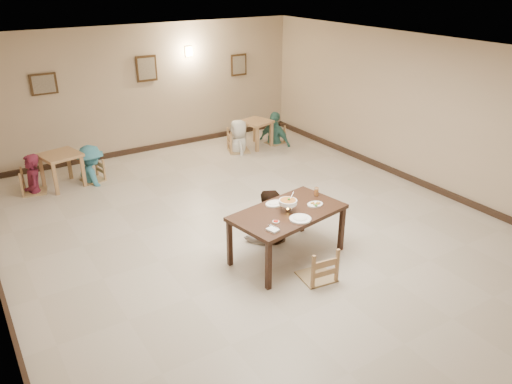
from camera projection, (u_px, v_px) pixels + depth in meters
floor at (257, 232)px, 8.59m from camera, size 10.00×10.00×0.00m
ceiling at (257, 53)px, 7.35m from camera, size 10.00×10.00×0.00m
wall_back at (144, 90)px, 11.82m from camera, size 10.00×0.00×10.00m
wall_right at (426, 113)px, 9.92m from camera, size 0.00×10.00×10.00m
baseboard_back at (150, 148)px, 12.39m from camera, size 8.00×0.06×0.12m
baseboard_left at (5, 305)px, 6.62m from camera, size 0.06×10.00×0.12m
baseboard_right at (416, 180)px, 10.50m from camera, size 0.06×10.00×0.12m
picture_a at (44, 84)px, 10.55m from camera, size 0.55×0.04×0.45m
picture_b at (147, 69)px, 11.63m from camera, size 0.50×0.04×0.60m
picture_c at (239, 65)px, 12.91m from camera, size 0.45×0.04×0.55m
wall_sconce at (189, 51)px, 12.05m from camera, size 0.16×0.05×0.22m
main_table at (288, 216)px, 7.54m from camera, size 1.86×1.25×0.81m
chair_far at (264, 212)px, 8.30m from camera, size 0.41×0.41×0.87m
chair_near at (318, 248)px, 7.11m from camera, size 0.48×0.48×1.01m
main_diner at (268, 191)px, 8.05m from camera, size 0.90×0.73×1.72m
curry_warmer at (288, 202)px, 7.45m from camera, size 0.31×0.28×0.25m
rice_plate_far at (275, 204)px, 7.71m from camera, size 0.32×0.32×0.07m
rice_plate_near at (300, 219)px, 7.24m from camera, size 0.32×0.32×0.07m
fried_plate at (315, 204)px, 7.68m from camera, size 0.26×0.26×0.06m
chili_dish at (276, 222)px, 7.17m from camera, size 0.10×0.10×0.02m
napkin_cutlery at (273, 230)px, 6.94m from camera, size 0.18×0.26×0.03m
drink_glass at (316, 192)px, 7.98m from camera, size 0.07×0.07×0.14m
bg_table_left at (61, 160)px, 10.13m from camera, size 0.86×0.86×0.72m
bg_table_right at (256, 126)px, 12.46m from camera, size 0.84×0.84×0.67m
bg_chair_ll at (31, 171)px, 9.89m from camera, size 0.44×0.44×0.94m
bg_chair_lr at (90, 161)px, 10.46m from camera, size 0.42×0.42×0.90m
bg_chair_rl at (238, 131)px, 12.14m from camera, size 0.50×0.50×1.06m
bg_chair_rr at (275, 127)px, 12.74m from camera, size 0.41×0.41×0.87m
bg_diner_a at (28, 155)px, 9.76m from camera, size 0.42×0.61×1.61m
bg_diner_b at (88, 146)px, 10.32m from camera, size 0.75×1.09×1.56m
bg_diner_c at (238, 120)px, 12.03m from camera, size 0.71×0.89×1.59m
bg_diner_d at (275, 112)px, 12.58m from camera, size 0.68×1.04×1.65m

